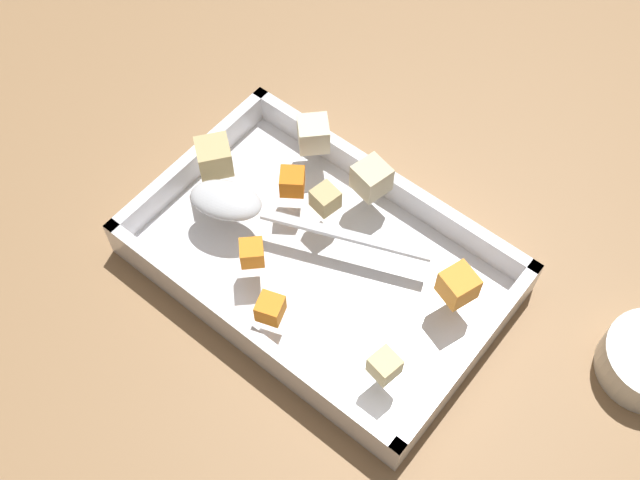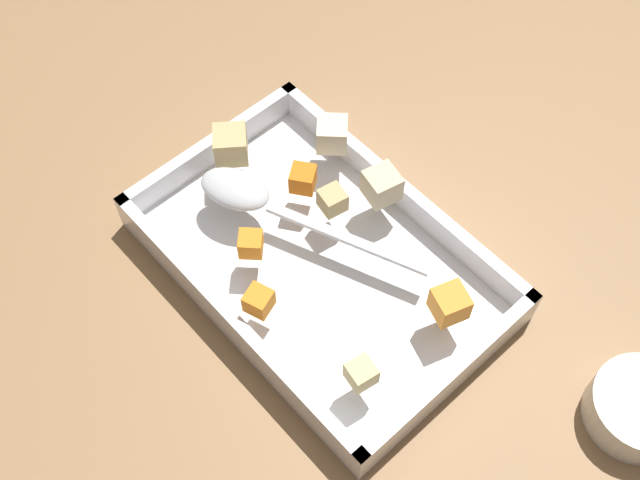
{
  "view_description": "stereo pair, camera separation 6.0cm",
  "coord_description": "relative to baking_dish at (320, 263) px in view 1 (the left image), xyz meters",
  "views": [
    {
      "loc": [
        -0.26,
        0.32,
        0.7
      ],
      "look_at": [
        -0.02,
        0.02,
        0.06
      ],
      "focal_mm": 44.68,
      "sensor_mm": 36.0,
      "label": 1
    },
    {
      "loc": [
        -0.31,
        0.28,
        0.7
      ],
      "look_at": [
        -0.02,
        0.02,
        0.06
      ],
      "focal_mm": 44.68,
      "sensor_mm": 36.0,
      "label": 2
    }
  ],
  "objects": [
    {
      "name": "carrot_chunk_front_center",
      "position": [
        -0.13,
        -0.04,
        0.05
      ],
      "size": [
        0.04,
        0.04,
        0.03
      ],
      "primitive_type": "cube",
      "rotation": [
        0.0,
        0.0,
        1.24
      ],
      "color": "orange",
      "rests_on": "baking_dish"
    },
    {
      "name": "carrot_chunk_near_right",
      "position": [
        0.04,
        0.05,
        0.04
      ],
      "size": [
        0.03,
        0.03,
        0.02
      ],
      "primitive_type": "cube",
      "rotation": [
        0.0,
        0.0,
        3.92
      ],
      "color": "orange",
      "rests_on": "baking_dish"
    },
    {
      "name": "serving_spoon",
      "position": [
        0.09,
        0.02,
        0.04
      ],
      "size": [
        0.23,
        0.12,
        0.02
      ],
      "rotation": [
        0.0,
        0.0,
        3.53
      ],
      "color": "silver",
      "rests_on": "baking_dish"
    },
    {
      "name": "carrot_chunk_back_center",
      "position": [
        -0.01,
        0.08,
        0.04
      ],
      "size": [
        0.03,
        0.03,
        0.02
      ],
      "primitive_type": "cube",
      "rotation": [
        0.0,
        0.0,
        3.48
      ],
      "color": "orange",
      "rests_on": "baking_dish"
    },
    {
      "name": "potato_chunk_center",
      "position": [
        -0.12,
        0.06,
        0.05
      ],
      "size": [
        0.03,
        0.03,
        0.02
      ],
      "primitive_type": "cube",
      "rotation": [
        0.0,
        0.0,
        6.11
      ],
      "color": "#E0CC89",
      "rests_on": "baking_dish"
    },
    {
      "name": "potato_chunk_far_left",
      "position": [
        0.08,
        -0.09,
        0.05
      ],
      "size": [
        0.04,
        0.04,
        0.03
      ],
      "primitive_type": "cube",
      "rotation": [
        0.0,
        0.0,
        2.36
      ],
      "color": "beige",
      "rests_on": "baking_dish"
    },
    {
      "name": "potato_chunk_corner_nw",
      "position": [
        0.0,
        -0.08,
        0.05
      ],
      "size": [
        0.04,
        0.04,
        0.03
      ],
      "primitive_type": "cube",
      "rotation": [
        0.0,
        0.0,
        4.49
      ],
      "color": "beige",
      "rests_on": "baking_dish"
    },
    {
      "name": "baking_dish",
      "position": [
        0.0,
        0.0,
        0.0
      ],
      "size": [
        0.35,
        0.23,
        0.05
      ],
      "color": "silver",
      "rests_on": "ground_plane"
    },
    {
      "name": "ground_plane",
      "position": [
        0.02,
        -0.02,
        -0.01
      ],
      "size": [
        4.0,
        4.0,
        0.0
      ],
      "primitive_type": "plane",
      "color": "#936D47"
    },
    {
      "name": "potato_chunk_near_left",
      "position": [
        0.14,
        -0.01,
        0.05
      ],
      "size": [
        0.05,
        0.05,
        0.03
      ],
      "primitive_type": "cube",
      "rotation": [
        0.0,
        0.0,
        4.06
      ],
      "color": "tan",
      "rests_on": "baking_dish"
    },
    {
      "name": "carrot_chunk_mid_left",
      "position": [
        0.06,
        -0.03,
        0.05
      ],
      "size": [
        0.03,
        0.03,
        0.02
      ],
      "primitive_type": "cube",
      "rotation": [
        0.0,
        0.0,
        2.19
      ],
      "color": "orange",
      "rests_on": "baking_dish"
    },
    {
      "name": "potato_chunk_heap_side",
      "position": [
        0.02,
        -0.04,
        0.05
      ],
      "size": [
        0.03,
        0.03,
        0.02
      ],
      "primitive_type": "cube",
      "rotation": [
        0.0,
        0.0,
        4.53
      ],
      "color": "tan",
      "rests_on": "baking_dish"
    }
  ]
}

